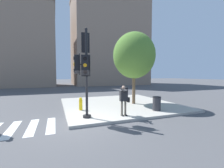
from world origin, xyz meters
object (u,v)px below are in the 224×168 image
Objects in this scene: person_photographer at (124,98)px; fire_hydrant at (81,104)px; trash_bin at (157,103)px; street_tree at (134,56)px; traffic_signal_pole at (84,64)px.

fire_hydrant is at bearing 133.20° from person_photographer.
trash_bin is (2.34, 0.32, -0.51)m from person_photographer.
street_tree is at bearing 52.48° from person_photographer.
fire_hydrant is (0.10, 1.73, -2.30)m from traffic_signal_pole.
traffic_signal_pole is 5.28× the size of trash_bin.
traffic_signal_pole reaches higher than trash_bin.
street_tree is 6.77× the size of fire_hydrant.
traffic_signal_pole is at bearing 179.78° from trash_bin.
traffic_signal_pole is 2.88m from fire_hydrant.
traffic_signal_pole is at bearing 170.61° from person_photographer.
traffic_signal_pole reaches higher than fire_hydrant.
street_tree is 5.21m from fire_hydrant.
traffic_signal_pole is 2.71m from person_photographer.
person_photographer is 4.36m from street_tree.
fire_hydrant is at bearing 157.81° from trash_bin.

